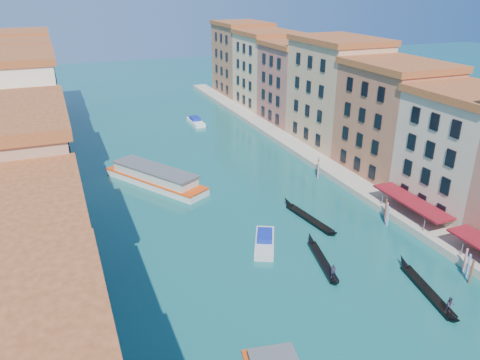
# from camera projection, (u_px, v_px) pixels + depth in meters

# --- Properties ---
(left_bank_palazzos) EXTENTS (12.80, 128.40, 21.00)m
(left_bank_palazzos) POSITION_uv_depth(u_px,v_px,m) (19.00, 140.00, 65.75)
(left_bank_palazzos) COLOR beige
(left_bank_palazzos) RESTS_ON ground
(right_bank_palazzos) EXTENTS (12.80, 128.40, 21.00)m
(right_bank_palazzos) POSITION_uv_depth(u_px,v_px,m) (353.00, 104.00, 85.19)
(right_bank_palazzos) COLOR brown
(right_bank_palazzos) RESTS_ON ground
(quay) EXTENTS (4.00, 140.00, 1.00)m
(quay) POSITION_uv_depth(u_px,v_px,m) (312.00, 157.00, 86.04)
(quay) COLOR #ABA289
(quay) RESTS_ON ground
(mooring_poles_right) EXTENTS (1.44, 54.24, 3.20)m
(mooring_poles_right) POSITION_uv_depth(u_px,v_px,m) (449.00, 254.00, 53.76)
(mooring_poles_right) COLOR brown
(mooring_poles_right) RESTS_ON ground
(vaporetto_far) EXTENTS (13.72, 18.84, 2.88)m
(vaporetto_far) POSITION_uv_depth(u_px,v_px,m) (155.00, 177.00, 75.22)
(vaporetto_far) COLOR silver
(vaporetto_far) RESTS_ON ground
(gondola_fore) EXTENTS (3.30, 11.06, 2.23)m
(gondola_fore) POSITION_uv_depth(u_px,v_px,m) (322.00, 260.00, 54.33)
(gondola_fore) COLOR black
(gondola_fore) RESTS_ON ground
(gondola_right) EXTENTS (3.26, 11.93, 2.40)m
(gondola_right) POSITION_uv_depth(u_px,v_px,m) (428.00, 290.00, 48.84)
(gondola_right) COLOR black
(gondola_right) RESTS_ON ground
(gondola_far) EXTENTS (2.64, 12.39, 1.76)m
(gondola_far) POSITION_uv_depth(u_px,v_px,m) (308.00, 217.00, 64.32)
(gondola_far) COLOR black
(gondola_far) RESTS_ON ground
(motorboat_mid) EXTENTS (5.25, 7.53, 1.51)m
(motorboat_mid) POSITION_uv_depth(u_px,v_px,m) (265.00, 241.00, 57.90)
(motorboat_mid) COLOR silver
(motorboat_mid) RESTS_ON ground
(motorboat_far) EXTENTS (2.48, 7.44, 1.53)m
(motorboat_far) POSITION_uv_depth(u_px,v_px,m) (196.00, 121.00, 108.25)
(motorboat_far) COLOR white
(motorboat_far) RESTS_ON ground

